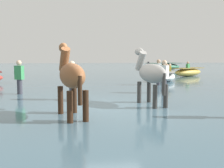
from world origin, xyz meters
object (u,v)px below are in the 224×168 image
object	(u,v)px
boat_far_inshore	(167,76)
person_wading_close	(72,83)
horse_lead_grey	(151,75)
person_onlooker_left	(19,80)
boat_near_starboard	(188,72)
person_spectator_far	(164,79)
boat_distant_west	(164,67)
person_onlooker_right	(158,74)
horse_trailing_chestnut	(71,78)

from	to	relation	value
boat_far_inshore	person_wading_close	bearing A→B (deg)	-130.96
horse_lead_grey	person_wading_close	bearing A→B (deg)	151.93
horse_lead_grey	person_onlooker_left	distance (m)	5.35
boat_near_starboard	boat_far_inshore	xyz separation A→B (m)	(-2.96, -3.73, -0.02)
person_spectator_far	person_onlooker_left	world-z (taller)	same
boat_near_starboard	person_onlooker_left	world-z (taller)	person_onlooker_left
boat_distant_west	person_spectator_far	xyz separation A→B (m)	(-5.88, -17.52, 0.17)
person_spectator_far	person_wading_close	xyz separation A→B (m)	(-3.65, -1.23, 0.00)
boat_distant_west	boat_near_starboard	xyz separation A→B (m)	(-0.95, -8.55, -0.08)
person_onlooker_right	person_onlooker_left	world-z (taller)	same
horse_lead_grey	boat_distant_west	size ratio (longest dim) A/B	0.51
person_wading_close	horse_lead_grey	bearing A→B (deg)	-28.07
boat_distant_west	person_onlooker_left	distance (m)	20.60
person_wading_close	boat_far_inshore	bearing A→B (deg)	49.04
boat_near_starboard	boat_far_inshore	size ratio (longest dim) A/B	1.14
horse_trailing_chestnut	person_wading_close	world-z (taller)	horse_trailing_chestnut
boat_distant_west	person_onlooker_left	world-z (taller)	person_onlooker_left
horse_trailing_chestnut	person_spectator_far	xyz separation A→B (m)	(3.65, 3.85, -0.40)
person_onlooker_left	boat_distant_west	bearing A→B (deg)	55.81
boat_far_inshore	person_onlooker_left	bearing A→B (deg)	-148.21
person_onlooker_right	person_wading_close	xyz separation A→B (m)	(-4.37, -4.29, 0.00)
horse_trailing_chestnut	person_wading_close	distance (m)	2.64
boat_far_inshore	person_onlooker_right	distance (m)	2.52
boat_distant_west	horse_lead_grey	bearing A→B (deg)	-109.66
boat_near_starboard	horse_lead_grey	bearing A→B (deg)	-118.38
horse_lead_grey	boat_far_inshore	world-z (taller)	horse_lead_grey
boat_distant_west	person_onlooker_right	world-z (taller)	person_onlooker_right
person_onlooker_left	person_wading_close	world-z (taller)	same
person_onlooker_right	horse_lead_grey	bearing A→B (deg)	-109.80
horse_trailing_chestnut	person_onlooker_right	world-z (taller)	horse_trailing_chestnut
boat_far_inshore	person_onlooker_right	size ratio (longest dim) A/B	1.67
person_spectator_far	person_onlooker_left	distance (m)	5.72
person_wading_close	horse_trailing_chestnut	bearing A→B (deg)	-89.95
boat_far_inshore	person_spectator_far	bearing A→B (deg)	-110.57
person_spectator_far	person_onlooker_right	bearing A→B (deg)	76.67
horse_lead_grey	boat_far_inshore	distance (m)	8.41
person_wading_close	boat_distant_west	bearing A→B (deg)	63.08
boat_distant_west	boat_far_inshore	world-z (taller)	boat_far_inshore
person_spectator_far	person_onlooker_left	size ratio (longest dim) A/B	1.00
horse_lead_grey	person_wading_close	world-z (taller)	horse_lead_grey
person_spectator_far	boat_distant_west	bearing A→B (deg)	71.46
person_onlooker_right	person_spectator_far	size ratio (longest dim) A/B	1.00
boat_far_inshore	person_wading_close	size ratio (longest dim) A/B	1.67
boat_near_starboard	person_wading_close	world-z (taller)	person_wading_close
boat_far_inshore	person_onlooker_left	distance (m)	9.02
boat_distant_west	person_spectator_far	distance (m)	18.48
person_onlooker_left	person_wading_close	xyz separation A→B (m)	(2.05, -1.71, 0.00)
boat_distant_west	person_wading_close	world-z (taller)	person_wading_close
person_onlooker_right	person_wading_close	bearing A→B (deg)	-135.56
boat_distant_west	person_wading_close	distance (m)	21.03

